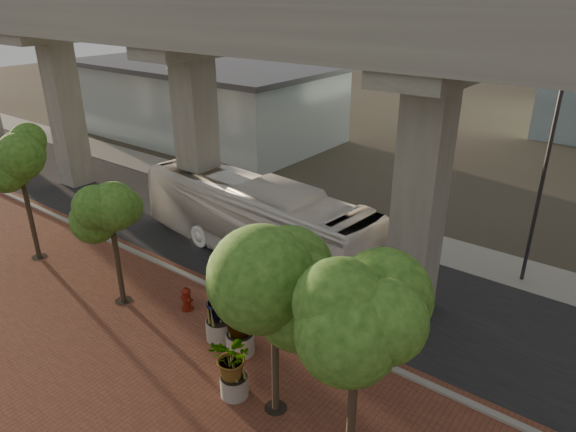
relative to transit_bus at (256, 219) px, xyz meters
The scene contains 18 objects.
ground 3.11m from the transit_bus, 41.14° to the right, with size 160.00×160.00×0.00m, color #322E24.
brick_plaza 9.98m from the transit_bus, 79.04° to the right, with size 70.00×13.00×0.06m, color brown.
asphalt_road 2.66m from the transit_bus, 11.24° to the left, with size 90.00×8.00×0.04m, color black.
curb_strip 4.46m from the transit_bus, 62.80° to the right, with size 70.00×0.25×0.16m, color gray.
far_sidewalk 6.43m from the transit_bus, 72.38° to the left, with size 90.00×3.00×0.06m, color gray.
transit_viaduct 5.74m from the transit_bus, 11.24° to the left, with size 72.00×5.60×12.40m.
station_pavilion 23.18m from the transit_bus, 141.61° to the left, with size 23.00×13.00×6.30m.
transit_bus is the anchor object (origin of this frame).
fire_hydrant 5.63m from the transit_bus, 80.22° to the right, with size 0.52×0.47×1.03m.
planter_front 9.64m from the transit_bus, 53.60° to the right, with size 2.00×2.00×2.20m.
planter_right 7.54m from the transit_bus, 53.84° to the right, with size 2.47×2.47×2.64m.
planter_left 6.82m from the transit_bus, 60.96° to the right, with size 2.21×2.21×2.43m.
street_tree_far_west 10.99m from the transit_bus, 140.36° to the right, with size 3.41×3.41×6.54m.
street_tree_near_west 7.11m from the transit_bus, 104.11° to the right, with size 3.02×3.02×5.31m.
street_tree_near_east 10.79m from the transit_bus, 46.15° to the right, with size 4.16×4.16×7.02m.
street_tree_far_east 13.65m from the transit_bus, 39.32° to the right, with size 3.76×3.76×6.52m.
streetlamp_west 10.19m from the transit_bus, 155.94° to the left, with size 0.39×1.15×7.90m.
streetlamp_east 12.64m from the transit_bus, 25.19° to the left, with size 0.45×1.32×9.09m.
Camera 1 is at (12.90, -15.15, 11.88)m, focal length 32.00 mm.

